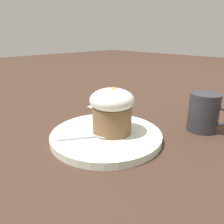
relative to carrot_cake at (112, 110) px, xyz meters
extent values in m
plane|color=#3D281E|center=(-0.01, -0.01, -0.07)|extent=(4.00, 4.00, 0.00)
cylinder|color=silver|center=(-0.01, -0.01, -0.06)|extent=(0.24, 0.24, 0.02)
cylinder|color=brown|center=(0.00, 0.00, -0.02)|extent=(0.08, 0.08, 0.06)
ellipsoid|color=white|center=(0.00, 0.00, 0.02)|extent=(0.09, 0.09, 0.05)
cone|color=orange|center=(0.01, 0.00, 0.04)|extent=(0.01, 0.01, 0.01)
sphere|color=green|center=(0.00, 0.00, 0.04)|extent=(0.01, 0.01, 0.01)
cube|color=#B7B7BC|center=(-0.02, -0.07, -0.05)|extent=(0.06, 0.08, 0.00)
ellipsoid|color=#B7B7BC|center=(0.01, -0.02, -0.05)|extent=(0.06, 0.06, 0.01)
cylinder|color=#2D2D33|center=(0.12, 0.18, -0.02)|extent=(0.07, 0.07, 0.09)
torus|color=#2D2D33|center=(0.16, 0.18, -0.02)|extent=(0.05, 0.01, 0.05)
cube|color=white|center=(-0.16, 0.14, -0.07)|extent=(0.10, 0.09, 0.00)
camera|label=1|loc=(0.31, -0.31, 0.15)|focal=35.00mm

